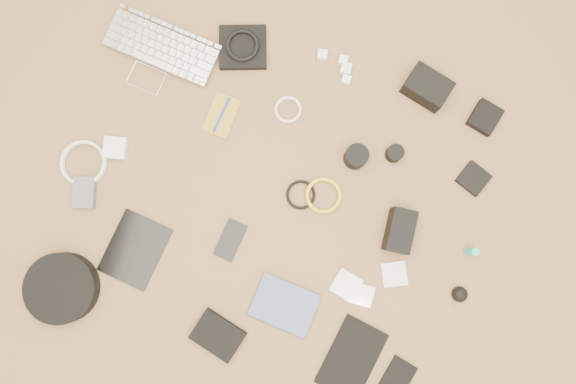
% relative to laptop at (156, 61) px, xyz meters
% --- Properties ---
extents(room_shell, '(4.04, 4.04, 2.58)m').
position_rel_laptop_xyz_m(room_shell, '(0.47, -0.34, 1.24)').
color(room_shell, brown).
rests_on(room_shell, ground).
extents(laptop, '(0.40, 0.31, 0.03)m').
position_rel_laptop_xyz_m(laptop, '(0.00, 0.00, 0.00)').
color(laptop, silver).
rests_on(laptop, ground).
extents(headphone_pouch, '(0.19, 0.18, 0.03)m').
position_rel_laptop_xyz_m(headphone_pouch, '(0.26, 0.12, -0.00)').
color(headphone_pouch, black).
rests_on(headphone_pouch, ground).
extents(headphones, '(0.12, 0.12, 0.01)m').
position_rel_laptop_xyz_m(headphones, '(0.26, 0.12, 0.02)').
color(headphones, black).
rests_on(headphones, headphone_pouch).
extents(charger_a, '(0.03, 0.03, 0.03)m').
position_rel_laptop_xyz_m(charger_a, '(0.59, 0.16, -0.00)').
color(charger_a, white).
rests_on(charger_a, ground).
extents(charger_b, '(0.04, 0.04, 0.03)m').
position_rel_laptop_xyz_m(charger_b, '(0.52, 0.16, 0.00)').
color(charger_b, white).
rests_on(charger_b, ground).
extents(charger_c, '(0.04, 0.04, 0.03)m').
position_rel_laptop_xyz_m(charger_c, '(0.61, 0.13, 0.00)').
color(charger_c, white).
rests_on(charger_c, ground).
extents(charger_d, '(0.03, 0.03, 0.03)m').
position_rel_laptop_xyz_m(charger_d, '(0.62, 0.10, -0.00)').
color(charger_d, white).
rests_on(charger_d, ground).
extents(dslr_camera, '(0.16, 0.13, 0.08)m').
position_rel_laptop_xyz_m(dslr_camera, '(0.87, 0.13, 0.03)').
color(dslr_camera, black).
rests_on(dslr_camera, ground).
extents(lens_pouch, '(0.11, 0.11, 0.03)m').
position_rel_laptop_xyz_m(lens_pouch, '(1.08, 0.09, 0.00)').
color(lens_pouch, black).
rests_on(lens_pouch, ground).
extents(notebook_olive, '(0.10, 0.14, 0.01)m').
position_rel_laptop_xyz_m(notebook_olive, '(0.25, -0.12, -0.01)').
color(notebook_olive, olive).
rests_on(notebook_olive, ground).
extents(pen_blue, '(0.03, 0.12, 0.01)m').
position_rel_laptop_xyz_m(pen_blue, '(0.25, -0.12, -0.00)').
color(pen_blue, '#162DB5').
rests_on(pen_blue, notebook_olive).
extents(cable_white_a, '(0.11, 0.11, 0.01)m').
position_rel_laptop_xyz_m(cable_white_a, '(0.46, -0.05, -0.01)').
color(cable_white_a, silver).
rests_on(cable_white_a, ground).
extents(lens_a, '(0.09, 0.09, 0.08)m').
position_rel_laptop_xyz_m(lens_a, '(0.71, -0.14, 0.03)').
color(lens_a, black).
rests_on(lens_a, ground).
extents(lens_b, '(0.07, 0.07, 0.05)m').
position_rel_laptop_xyz_m(lens_b, '(0.82, -0.10, 0.01)').
color(lens_b, black).
rests_on(lens_b, ground).
extents(card_reader, '(0.11, 0.11, 0.02)m').
position_rel_laptop_xyz_m(card_reader, '(1.09, -0.11, -0.00)').
color(card_reader, black).
rests_on(card_reader, ground).
extents(power_brick, '(0.08, 0.08, 0.03)m').
position_rel_laptop_xyz_m(power_brick, '(-0.05, -0.31, 0.00)').
color(power_brick, white).
rests_on(power_brick, ground).
extents(cable_white_b, '(0.16, 0.16, 0.01)m').
position_rel_laptop_xyz_m(cable_white_b, '(-0.13, -0.38, -0.01)').
color(cable_white_b, silver).
rests_on(cable_white_b, ground).
extents(cable_black, '(0.12, 0.12, 0.01)m').
position_rel_laptop_xyz_m(cable_black, '(0.57, -0.30, -0.01)').
color(cable_black, black).
rests_on(cable_black, ground).
extents(cable_yellow, '(0.15, 0.15, 0.01)m').
position_rel_laptop_xyz_m(cable_yellow, '(0.64, -0.29, -0.01)').
color(cable_yellow, gold).
rests_on(cable_yellow, ground).
extents(flash, '(0.08, 0.14, 0.10)m').
position_rel_laptop_xyz_m(flash, '(0.89, -0.34, 0.04)').
color(flash, black).
rests_on(flash, ground).
extents(lens_cleaner, '(0.03, 0.03, 0.09)m').
position_rel_laptop_xyz_m(lens_cleaner, '(1.13, -0.34, 0.03)').
color(lens_cleaner, '#1BB1AE').
rests_on(lens_cleaner, ground).
extents(battery_charger, '(0.09, 0.11, 0.03)m').
position_rel_laptop_xyz_m(battery_charger, '(-0.10, -0.47, -0.00)').
color(battery_charger, '#505055').
rests_on(battery_charger, ground).
extents(tablet, '(0.20, 0.24, 0.01)m').
position_rel_laptop_xyz_m(tablet, '(0.10, -0.61, -0.01)').
color(tablet, black).
rests_on(tablet, ground).
extents(phone, '(0.08, 0.13, 0.01)m').
position_rel_laptop_xyz_m(phone, '(0.39, -0.50, -0.01)').
color(phone, black).
rests_on(phone, ground).
extents(filter_case_left, '(0.10, 0.10, 0.01)m').
position_rel_laptop_xyz_m(filter_case_left, '(0.78, -0.54, -0.01)').
color(filter_case_left, silver).
rests_on(filter_case_left, ground).
extents(filter_case_mid, '(0.07, 0.07, 0.01)m').
position_rel_laptop_xyz_m(filter_case_mid, '(0.84, -0.56, -0.01)').
color(filter_case_mid, silver).
rests_on(filter_case_mid, ground).
extents(filter_case_right, '(0.10, 0.10, 0.01)m').
position_rel_laptop_xyz_m(filter_case_right, '(0.92, -0.47, -0.01)').
color(filter_case_right, silver).
rests_on(filter_case_right, ground).
extents(air_blower, '(0.06, 0.06, 0.05)m').
position_rel_laptop_xyz_m(air_blower, '(1.13, -0.48, 0.01)').
color(air_blower, black).
rests_on(air_blower, ground).
extents(headphone_case, '(0.29, 0.29, 0.06)m').
position_rel_laptop_xyz_m(headphone_case, '(-0.08, -0.78, 0.02)').
color(headphone_case, black).
rests_on(headphone_case, ground).
extents(drive_case, '(0.17, 0.15, 0.04)m').
position_rel_laptop_xyz_m(drive_case, '(0.43, -0.79, 0.00)').
color(drive_case, black).
rests_on(drive_case, ground).
extents(paperback, '(0.21, 0.17, 0.02)m').
position_rel_laptop_xyz_m(paperback, '(0.60, -0.73, -0.00)').
color(paperback, '#445273').
rests_on(paperback, ground).
extents(notebook_black_a, '(0.19, 0.26, 0.02)m').
position_rel_laptop_xyz_m(notebook_black_a, '(0.85, -0.76, -0.01)').
color(notebook_black_a, black).
rests_on(notebook_black_a, ground).
extents(notebook_black_b, '(0.11, 0.14, 0.01)m').
position_rel_laptop_xyz_m(notebook_black_b, '(1.00, -0.78, -0.01)').
color(notebook_black_b, black).
rests_on(notebook_black_b, ground).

